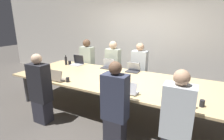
{
  "coord_description": "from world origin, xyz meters",
  "views": [
    {
      "loc": [
        1.59,
        -3.23,
        1.97
      ],
      "look_at": [
        -0.15,
        0.1,
        0.89
      ],
      "focal_mm": 28.0,
      "sensor_mm": 36.0,
      "label": 1
    }
  ],
  "objects_px": {
    "person_far_left": "(87,63)",
    "bottle_far_left": "(66,61)",
    "person_near_left": "(40,90)",
    "cup_near_left": "(68,80)",
    "laptop_near_right": "(182,101)",
    "stapler": "(128,84)",
    "laptop_near_left": "(57,78)",
    "laptop_far_left": "(78,62)",
    "person_far_midleft": "(113,66)",
    "laptop_far_center": "(133,69)",
    "cup_far_midleft": "(115,68)",
    "laptop_near_midright": "(128,90)",
    "person_far_center": "(139,70)",
    "person_near_midright": "(115,106)",
    "person_near_right": "(177,122)",
    "laptop_far_midleft": "(108,65)",
    "cup_near_right": "(202,103)",
    "cup_far_left": "(70,63)"
  },
  "relations": [
    {
      "from": "person_far_left",
      "to": "bottle_far_left",
      "type": "bearing_deg",
      "value": -116.62
    },
    {
      "from": "person_near_left",
      "to": "bottle_far_left",
      "type": "bearing_deg",
      "value": -64.97
    },
    {
      "from": "cup_near_left",
      "to": "laptop_near_right",
      "type": "height_order",
      "value": "laptop_near_right"
    },
    {
      "from": "stapler",
      "to": "laptop_near_left",
      "type": "bearing_deg",
      "value": -174.57
    },
    {
      "from": "person_far_left",
      "to": "laptop_far_left",
      "type": "bearing_deg",
      "value": -91.74
    },
    {
      "from": "laptop_near_left",
      "to": "person_far_midleft",
      "type": "xyz_separation_m",
      "value": [
        0.43,
        1.75,
        -0.12
      ]
    },
    {
      "from": "laptop_far_center",
      "to": "cup_far_midleft",
      "type": "bearing_deg",
      "value": -171.44
    },
    {
      "from": "laptop_near_midright",
      "to": "person_far_midleft",
      "type": "bearing_deg",
      "value": -55.71
    },
    {
      "from": "cup_far_midleft",
      "to": "laptop_near_midright",
      "type": "height_order",
      "value": "laptop_near_midright"
    },
    {
      "from": "laptop_far_center",
      "to": "laptop_near_midright",
      "type": "distance_m",
      "value": 1.35
    },
    {
      "from": "person_far_center",
      "to": "cup_far_midleft",
      "type": "xyz_separation_m",
      "value": [
        -0.47,
        -0.5,
        0.11
      ]
    },
    {
      "from": "laptop_near_midright",
      "to": "stapler",
      "type": "bearing_deg",
      "value": -69.43
    },
    {
      "from": "cup_near_left",
      "to": "person_far_left",
      "type": "relative_size",
      "value": 0.07
    },
    {
      "from": "person_far_center",
      "to": "person_near_midright",
      "type": "distance_m",
      "value": 2.15
    },
    {
      "from": "person_near_midright",
      "to": "stapler",
      "type": "distance_m",
      "value": 0.78
    },
    {
      "from": "laptop_far_center",
      "to": "cup_near_left",
      "type": "bearing_deg",
      "value": -124.8
    },
    {
      "from": "laptop_near_right",
      "to": "stapler",
      "type": "relative_size",
      "value": 2.16
    },
    {
      "from": "stapler",
      "to": "person_near_left",
      "type": "bearing_deg",
      "value": -161.2
    },
    {
      "from": "laptop_near_left",
      "to": "bottle_far_left",
      "type": "distance_m",
      "value": 1.36
    },
    {
      "from": "laptop_near_left",
      "to": "person_near_right",
      "type": "bearing_deg",
      "value": 171.92
    },
    {
      "from": "laptop_far_center",
      "to": "laptop_near_right",
      "type": "xyz_separation_m",
      "value": [
        1.28,
        -1.33,
        0.0
      ]
    },
    {
      "from": "person_far_center",
      "to": "laptop_far_midleft",
      "type": "relative_size",
      "value": 4.14
    },
    {
      "from": "cup_far_midleft",
      "to": "person_near_right",
      "type": "bearing_deg",
      "value": -43.67
    },
    {
      "from": "cup_near_right",
      "to": "laptop_far_center",
      "type": "bearing_deg",
      "value": 141.42
    },
    {
      "from": "person_near_right",
      "to": "stapler",
      "type": "height_order",
      "value": "person_near_right"
    },
    {
      "from": "cup_far_midleft",
      "to": "laptop_far_center",
      "type": "bearing_deg",
      "value": 8.56
    },
    {
      "from": "laptop_far_center",
      "to": "person_far_midleft",
      "type": "height_order",
      "value": "person_far_midleft"
    },
    {
      "from": "person_near_left",
      "to": "person_near_midright",
      "type": "bearing_deg",
      "value": -176.59
    },
    {
      "from": "laptop_near_left",
      "to": "person_near_left",
      "type": "bearing_deg",
      "value": 85.55
    },
    {
      "from": "person_near_left",
      "to": "cup_near_left",
      "type": "height_order",
      "value": "person_near_left"
    },
    {
      "from": "person_far_left",
      "to": "laptop_near_right",
      "type": "bearing_deg",
      "value": -30.31
    },
    {
      "from": "laptop_far_left",
      "to": "person_near_midright",
      "type": "relative_size",
      "value": 0.24
    },
    {
      "from": "laptop_near_midright",
      "to": "person_near_midright",
      "type": "height_order",
      "value": "person_near_midright"
    },
    {
      "from": "laptop_far_midleft",
      "to": "stapler",
      "type": "height_order",
      "value": "laptop_far_midleft"
    },
    {
      "from": "person_near_midright",
      "to": "person_near_right",
      "type": "bearing_deg",
      "value": 178.83
    },
    {
      "from": "person_near_right",
      "to": "laptop_near_midright",
      "type": "height_order",
      "value": "person_near_right"
    },
    {
      "from": "person_far_left",
      "to": "cup_far_left",
      "type": "relative_size",
      "value": 14.57
    },
    {
      "from": "person_far_midleft",
      "to": "stapler",
      "type": "relative_size",
      "value": 9.05
    },
    {
      "from": "laptop_near_right",
      "to": "person_near_left",
      "type": "bearing_deg",
      "value": 10.28
    },
    {
      "from": "person_near_left",
      "to": "cup_near_right",
      "type": "xyz_separation_m",
      "value": [
        2.76,
        0.55,
        0.13
      ]
    },
    {
      "from": "cup_near_left",
      "to": "cup_far_left",
      "type": "bearing_deg",
      "value": 129.1
    },
    {
      "from": "laptop_near_left",
      "to": "cup_far_midleft",
      "type": "distance_m",
      "value": 1.49
    },
    {
      "from": "cup_near_left",
      "to": "person_far_center",
      "type": "bearing_deg",
      "value": 61.94
    },
    {
      "from": "cup_near_right",
      "to": "stapler",
      "type": "relative_size",
      "value": 0.67
    },
    {
      "from": "laptop_far_center",
      "to": "person_near_right",
      "type": "xyz_separation_m",
      "value": [
        1.27,
        -1.71,
        -0.14
      ]
    },
    {
      "from": "laptop_near_right",
      "to": "bottle_far_left",
      "type": "xyz_separation_m",
      "value": [
        -3.21,
        1.1,
        0.05
      ]
    },
    {
      "from": "person_far_midleft",
      "to": "person_near_left",
      "type": "bearing_deg",
      "value": -101.93
    },
    {
      "from": "person_far_center",
      "to": "cup_near_right",
      "type": "relative_size",
      "value": 13.38
    },
    {
      "from": "laptop_far_left",
      "to": "laptop_far_midleft",
      "type": "height_order",
      "value": "laptop_far_left"
    },
    {
      "from": "person_far_center",
      "to": "stapler",
      "type": "height_order",
      "value": "person_far_center"
    }
  ]
}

